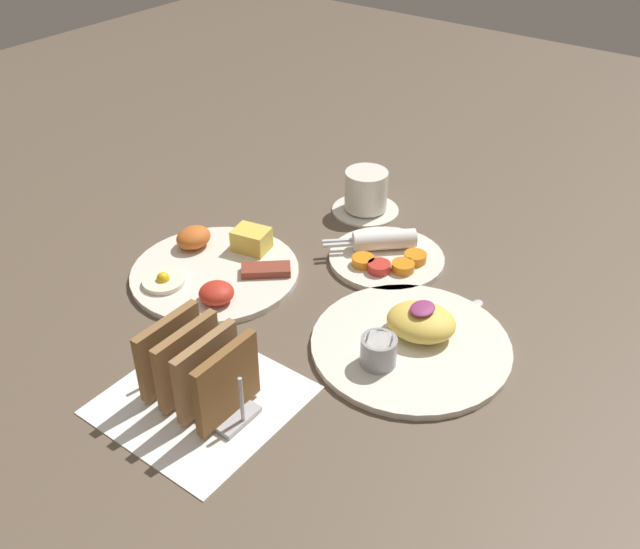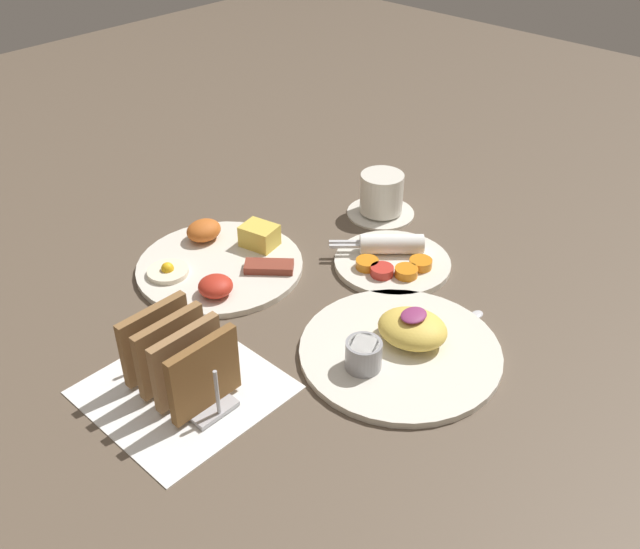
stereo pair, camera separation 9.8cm
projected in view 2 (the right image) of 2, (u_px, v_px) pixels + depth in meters
The scene contains 8 objects.
ground_plane at pixel (315, 324), 1.02m from camera, with size 3.00×3.00×0.00m, color brown.
napkin_flat at pixel (184, 389), 0.91m from camera, with size 0.22×0.22×0.00m.
plate_breakfast at pixel (221, 261), 1.13m from camera, with size 0.26×0.26×0.05m.
plate_condiments at pixel (392, 260), 1.14m from camera, with size 0.19×0.19×0.04m.
plate_foreground at pixel (400, 345), 0.96m from camera, with size 0.27×0.27×0.06m.
toast_rack at pixel (180, 360), 0.88m from camera, with size 0.10×0.15×0.10m.
coffee_cup at pixel (381, 196), 1.26m from camera, with size 0.12×0.12×0.08m.
teaspoon at pixel (454, 311), 1.04m from camera, with size 0.08×0.11×0.01m.
Camera 2 is at (-0.58, -0.55, 0.64)m, focal length 40.00 mm.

